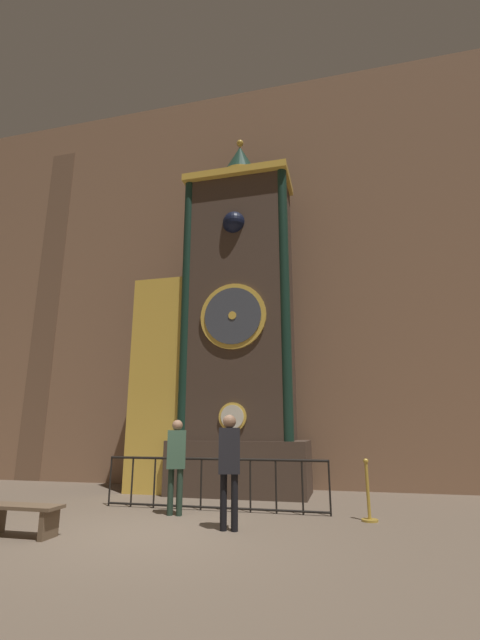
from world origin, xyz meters
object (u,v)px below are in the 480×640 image
(visitor_far, at_px, (229,459))
(visitor_near, at_px, (176,457))
(stanchion_post, at_px, (368,501))
(visitor_bench, at_px, (22,514))
(clock_tower, at_px, (224,333))

(visitor_far, bearing_deg, visitor_near, 128.94)
(visitor_near, bearing_deg, stanchion_post, -13.83)
(visitor_far, xyz_separation_m, stanchion_post, (2.15, 1.26, -0.73))
(visitor_far, height_order, visitor_bench, visitor_far)
(visitor_near, xyz_separation_m, visitor_bench, (-1.58, -2.02, -0.71))
(clock_tower, bearing_deg, visitor_far, -72.56)
(visitor_bench, bearing_deg, visitor_far, 20.82)
(visitor_far, relative_size, stanchion_post, 1.71)
(clock_tower, distance_m, stanchion_post, 5.50)
(visitor_near, distance_m, visitor_far, 1.59)
(clock_tower, height_order, visitor_near, clock_tower)
(stanchion_post, distance_m, visitor_bench, 5.54)
(clock_tower, distance_m, visitor_far, 4.86)
(visitor_far, height_order, stanchion_post, visitor_far)
(clock_tower, relative_size, visitor_bench, 8.43)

